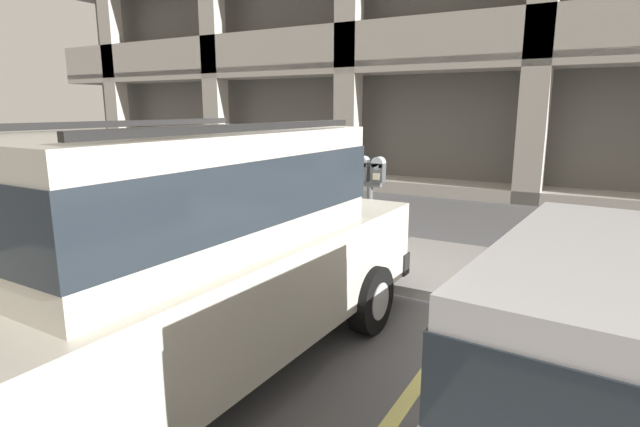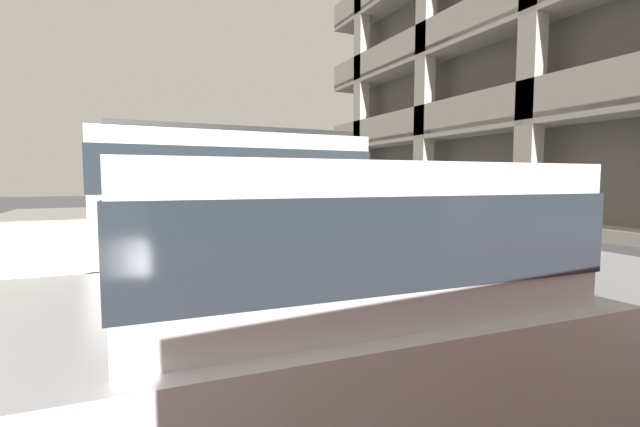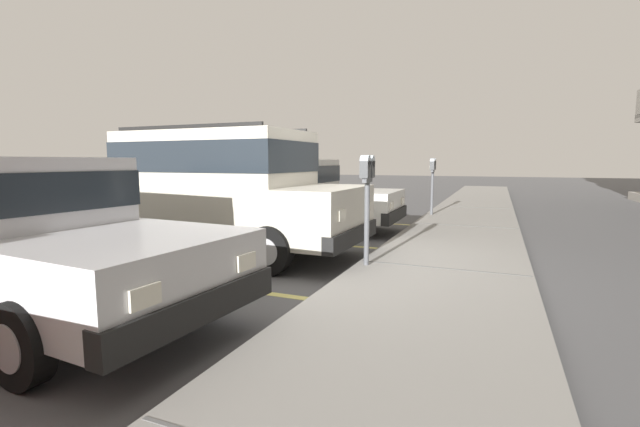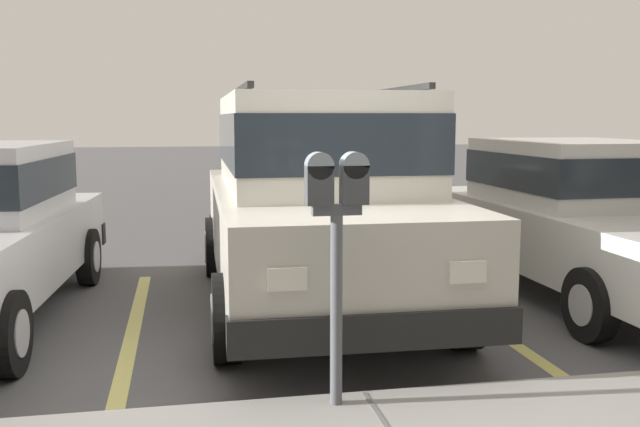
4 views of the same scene
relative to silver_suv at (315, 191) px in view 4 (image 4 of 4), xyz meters
The scene contains 5 objects.
ground_plane 2.56m from the silver_suv, 85.88° to the left, with size 80.00×80.00×0.10m.
parking_stall_lines 2.17m from the silver_suv, 28.28° to the left, with size 12.02×4.80×0.01m.
silver_suv is the anchor object (origin of this frame).
red_sedan 2.76m from the silver_suv, behind, with size 1.89×4.50×1.54m.
parking_meter_near 2.67m from the silver_suv, 82.10° to the left, with size 0.35×0.12×1.46m.
Camera 4 is at (1.04, 4.22, 1.77)m, focal length 40.00 mm.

